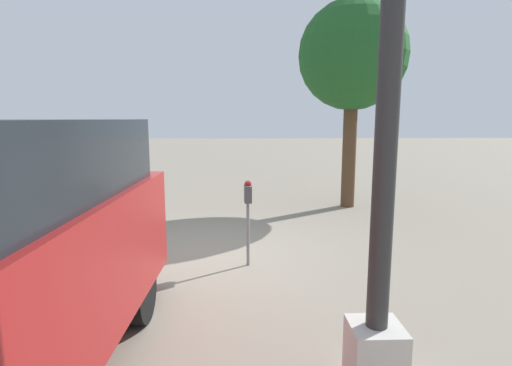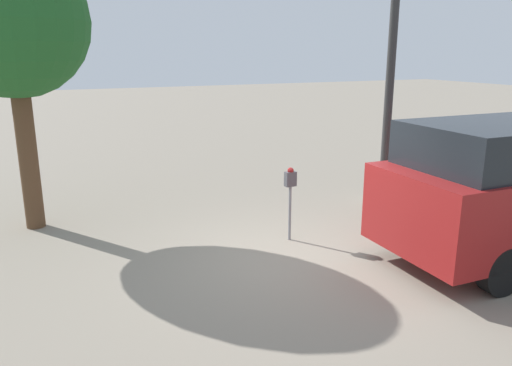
% 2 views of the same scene
% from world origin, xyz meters
% --- Properties ---
extents(ground_plane, '(80.00, 80.00, 0.00)m').
position_xyz_m(ground_plane, '(0.00, 0.00, 0.00)').
color(ground_plane, gray).
extents(parking_meter_near, '(0.21, 0.12, 1.34)m').
position_xyz_m(parking_meter_near, '(0.39, 0.70, 0.99)').
color(parking_meter_near, gray).
rests_on(parking_meter_near, ground).
extents(lamp_post, '(0.44, 0.44, 6.04)m').
position_xyz_m(lamp_post, '(3.27, 1.73, 2.17)').
color(lamp_post, beige).
rests_on(lamp_post, ground).
extents(car_distant, '(3.96, 2.09, 1.35)m').
position_xyz_m(car_distant, '(-9.18, -6.91, 0.72)').
color(car_distant, '#9E9EA3').
rests_on(car_distant, ground).
extents(street_tree, '(2.68, 2.68, 5.15)m').
position_xyz_m(street_tree, '(-3.76, 3.35, 3.76)').
color(street_tree, '#513823').
rests_on(street_tree, ground).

